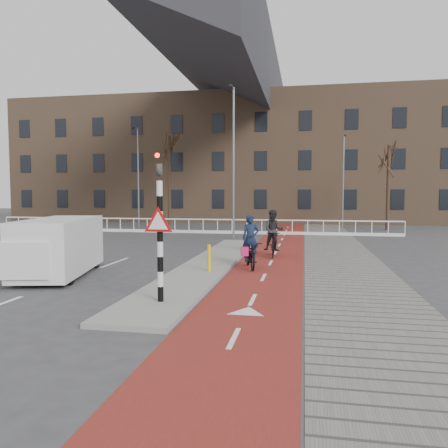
# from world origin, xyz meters

# --- Properties ---
(ground) EXTENTS (120.00, 120.00, 0.00)m
(ground) POSITION_xyz_m (0.00, 0.00, 0.00)
(ground) COLOR #38383A
(ground) RESTS_ON ground
(bike_lane) EXTENTS (2.50, 60.00, 0.01)m
(bike_lane) POSITION_xyz_m (1.50, 10.00, 0.01)
(bike_lane) COLOR maroon
(bike_lane) RESTS_ON ground
(sidewalk) EXTENTS (3.00, 60.00, 0.01)m
(sidewalk) POSITION_xyz_m (4.30, 10.00, 0.01)
(sidewalk) COLOR slate
(sidewalk) RESTS_ON ground
(curb_island) EXTENTS (1.80, 16.00, 0.12)m
(curb_island) POSITION_xyz_m (-0.70, 4.00, 0.06)
(curb_island) COLOR gray
(curb_island) RESTS_ON ground
(traffic_signal) EXTENTS (0.80, 0.80, 3.68)m
(traffic_signal) POSITION_xyz_m (-0.60, -2.02, 1.99)
(traffic_signal) COLOR black
(traffic_signal) RESTS_ON curb_island
(bollard) EXTENTS (0.12, 0.12, 0.89)m
(bollard) POSITION_xyz_m (-0.33, 2.18, 0.56)
(bollard) COLOR #E0B90C
(bollard) RESTS_ON curb_island
(cyclist_near) EXTENTS (1.11, 1.95, 1.92)m
(cyclist_near) POSITION_xyz_m (0.88, 3.63, 0.65)
(cyclist_near) COLOR black
(cyclist_near) RESTS_ON bike_lane
(cyclist_far) EXTENTS (0.87, 1.88, 1.99)m
(cyclist_far) POSITION_xyz_m (1.49, 6.77, 0.83)
(cyclist_far) COLOR black
(cyclist_far) RESTS_ON bike_lane
(van) EXTENTS (2.63, 4.63, 1.88)m
(van) POSITION_xyz_m (-5.12, 1.14, 0.99)
(van) COLOR silver
(van) RESTS_ON ground
(railing) EXTENTS (28.00, 0.10, 0.99)m
(railing) POSITION_xyz_m (-5.00, 17.00, 0.31)
(railing) COLOR silver
(railing) RESTS_ON ground
(townhouse_row) EXTENTS (46.00, 10.00, 15.90)m
(townhouse_row) POSITION_xyz_m (-3.00, 32.00, 7.81)
(townhouse_row) COLOR #7F6047
(townhouse_row) RESTS_ON ground
(tree_mid) EXTENTS (0.28, 0.28, 7.61)m
(tree_mid) POSITION_xyz_m (-8.67, 24.29, 3.80)
(tree_mid) COLOR black
(tree_mid) RESTS_ON ground
(tree_right) EXTENTS (0.24, 0.24, 6.24)m
(tree_right) POSITION_xyz_m (8.83, 22.08, 3.12)
(tree_right) COLOR black
(tree_right) RESTS_ON ground
(streetlight_near) EXTENTS (0.12, 0.12, 8.91)m
(streetlight_near) POSITION_xyz_m (-1.39, 13.85, 4.46)
(streetlight_near) COLOR slate
(streetlight_near) RESTS_ON ground
(streetlight_left) EXTENTS (0.12, 0.12, 7.85)m
(streetlight_left) POSITION_xyz_m (-10.19, 21.02, 3.93)
(streetlight_left) COLOR slate
(streetlight_left) RESTS_ON ground
(streetlight_right) EXTENTS (0.12, 0.12, 7.26)m
(streetlight_right) POSITION_xyz_m (5.75, 23.64, 3.63)
(streetlight_right) COLOR slate
(streetlight_right) RESTS_ON ground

